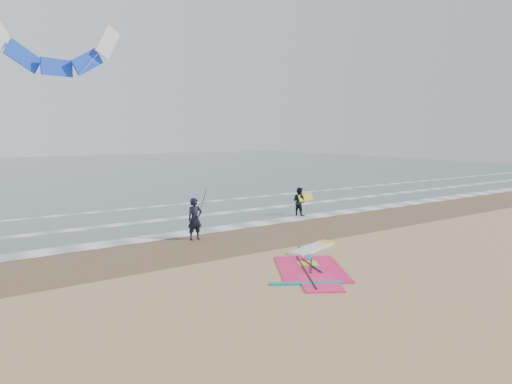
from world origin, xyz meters
TOP-DOWN VIEW (x-y plane):
  - ground at (0.00, 0.00)m, footprint 120.00×120.00m
  - sea_water at (0.00, 48.00)m, footprint 120.00×80.00m
  - wet_sand_band at (0.00, 6.00)m, footprint 120.00×5.00m
  - foam_waterline at (0.00, 10.44)m, footprint 120.00×9.15m
  - windsurf_rig at (-0.40, 1.17)m, footprint 5.41×5.13m
  - person_standing at (-2.25, 6.90)m, footprint 0.69×0.46m
  - person_walking at (5.37, 8.92)m, footprint 0.81×0.93m
  - held_pole at (-1.95, 6.90)m, footprint 0.17×0.86m
  - carried_kiteboard at (5.77, 8.82)m, footprint 1.30×0.51m
  - surf_kite at (-6.34, 13.51)m, footprint 8.14×3.24m

SIDE VIEW (x-z plane):
  - ground at x=0.00m, z-range 0.00..0.00m
  - wet_sand_band at x=0.00m, z-range 0.00..0.01m
  - sea_water at x=0.00m, z-range 0.00..0.02m
  - foam_waterline at x=0.00m, z-range 0.02..0.04m
  - windsurf_rig at x=-0.40m, z-range -0.03..0.10m
  - person_walking at x=5.37m, z-range 0.00..1.63m
  - person_standing at x=-2.25m, z-range 0.00..1.87m
  - carried_kiteboard at x=5.77m, z-range 0.84..1.23m
  - held_pole at x=-1.95m, z-range 0.46..2.29m
  - surf_kite at x=-6.34m, z-range 4.00..13.24m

